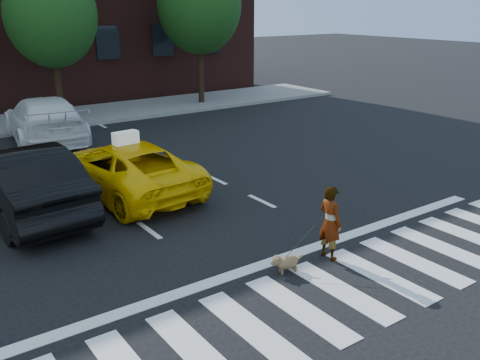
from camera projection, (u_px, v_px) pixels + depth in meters
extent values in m
plane|color=black|center=(342.00, 291.00, 9.48)|extent=(120.00, 120.00, 0.00)
cube|color=silver|center=(342.00, 291.00, 9.48)|extent=(13.00, 2.40, 0.01)
cube|color=silver|center=(284.00, 257.00, 10.71)|extent=(12.00, 0.30, 0.01)
cube|color=slate|center=(47.00, 120.00, 22.99)|extent=(30.00, 4.00, 0.15)
cylinder|color=black|center=(58.00, 80.00, 22.34)|extent=(0.28, 0.28, 3.55)
ellipsoid|color=#12370F|center=(51.00, 15.00, 21.51)|extent=(3.69, 3.69, 4.25)
cylinder|color=black|center=(201.00, 66.00, 26.14)|extent=(0.28, 0.28, 3.85)
ellipsoid|color=#12370F|center=(199.00, 5.00, 25.24)|extent=(4.00, 4.00, 4.60)
imported|color=#FFC605|center=(125.00, 168.00, 14.12)|extent=(2.82, 5.29, 1.41)
imported|color=black|center=(21.00, 181.00, 12.64)|extent=(2.13, 5.26, 1.70)
imported|color=white|center=(45.00, 120.00, 19.36)|extent=(2.95, 5.97, 1.67)
imported|color=#999999|center=(330.00, 223.00, 10.50)|extent=(0.37, 0.55, 1.51)
ellipsoid|color=#9A744E|center=(288.00, 262.00, 10.09)|extent=(0.51, 0.38, 0.26)
sphere|color=#9A744E|center=(277.00, 261.00, 10.01)|extent=(0.24, 0.24, 0.19)
sphere|color=#9A744E|center=(273.00, 263.00, 10.00)|extent=(0.11, 0.11, 0.09)
cylinder|color=#9A744E|center=(299.00, 258.00, 10.13)|extent=(0.14, 0.08, 0.11)
sphere|color=#9A744E|center=(276.00, 257.00, 10.05)|extent=(0.09, 0.09, 0.07)
sphere|color=#9A744E|center=(278.00, 259.00, 9.94)|extent=(0.09, 0.09, 0.07)
cylinder|color=#9A744E|center=(282.00, 271.00, 10.05)|extent=(0.06, 0.06, 0.12)
cylinder|color=#9A744E|center=(280.00, 269.00, 10.15)|extent=(0.06, 0.06, 0.12)
cylinder|color=#9A744E|center=(296.00, 269.00, 10.12)|extent=(0.06, 0.06, 0.12)
cylinder|color=#9A744E|center=(293.00, 267.00, 10.22)|extent=(0.06, 0.06, 0.12)
cube|color=white|center=(126.00, 138.00, 13.70)|extent=(0.67, 0.34, 0.32)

